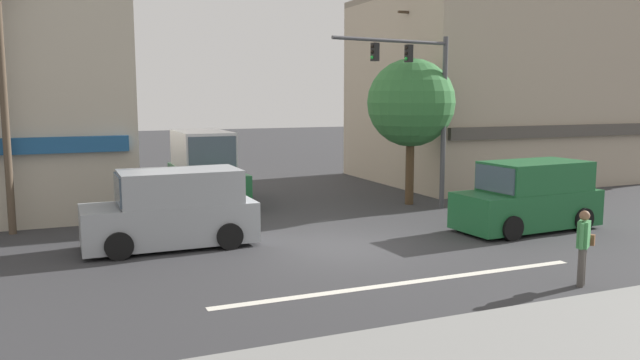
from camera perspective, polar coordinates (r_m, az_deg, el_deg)
ground_plane at (r=17.13m, az=1.98°, el=-6.18°), size 120.00×120.00×0.00m
lane_marking_stripe at (r=14.14m, az=8.01°, el=-9.27°), size 9.00×0.24×0.01m
building_right_corner at (r=32.59m, az=16.41°, el=7.95°), size 13.26×9.27×8.83m
street_tree at (r=23.70m, az=8.32°, el=6.96°), size 3.28×3.28×5.49m
utility_pole_near_left at (r=20.49m, az=-26.93°, el=6.41°), size 1.40×0.22×7.59m
utility_pole_far_right at (r=27.37m, az=8.33°, el=7.72°), size 1.40×0.22×7.99m
traffic_light_mast at (r=22.49m, az=9.45°, el=7.78°), size 4.85×0.86×6.20m
van_crossing_rightbound at (r=17.49m, az=-13.29°, el=-2.73°), size 4.60×2.05×2.11m
van_crossing_center at (r=20.24m, az=18.59°, el=-1.52°), size 4.70×2.24×2.11m
box_truck_crossing_leftbound at (r=24.38m, az=-10.48°, el=0.86°), size 2.25×5.60×2.75m
pedestrian_foreground_with_bag at (r=14.70m, az=22.95°, el=-5.33°), size 0.66×0.49×1.67m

